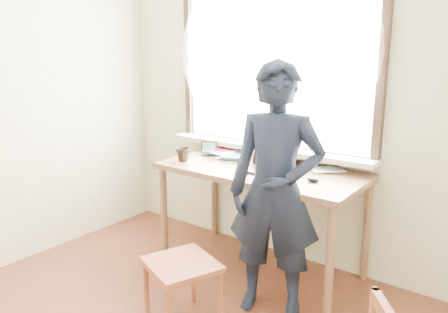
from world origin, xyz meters
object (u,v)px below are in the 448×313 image
Objects in this scene: laptop at (269,163)px; mug_dark at (183,155)px; desk at (261,179)px; person at (276,192)px; mug_white at (260,154)px; work_chair at (182,272)px.

laptop reaches higher than mug_dark.
mug_dark is (-0.70, -0.17, -0.00)m from laptop.
desk is at bearing 18.09° from mug_dark.
desk is 0.57m from person.
laptop is 3.10× the size of mug_white.
laptop is at bearing -19.91° from desk.
mug_dark is 1.02m from person.
mug_white is (-0.23, 0.24, -0.01)m from laptop.
desk is 0.29m from mug_white.
mug_dark is at bearing -138.64° from mug_white.
person reaches higher than work_chair.
work_chair is (-0.08, -0.88, -0.53)m from laptop.
desk is 13.39× the size of mug_dark.
mug_white is 0.21× the size of work_chair.
desk is 2.93× the size of work_chair.
laptop is (0.08, -0.03, 0.14)m from desk.
laptop is 1.04m from work_chair.
mug_dark reaches higher than mug_white.
mug_white is 0.82m from person.
work_chair is at bearing -90.22° from desk.
person is (0.37, 0.49, 0.47)m from work_chair.
work_chair is at bearing -82.45° from mug_white.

